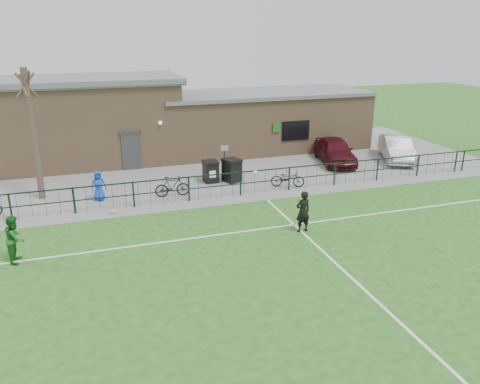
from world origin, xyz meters
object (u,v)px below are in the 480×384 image
object	(u,v)px
wheelie_bin_left	(211,172)
sign_post	(224,162)
car_silver	(396,148)
bare_tree	(33,136)
wheelie_bin_right	(232,171)
bicycle_e	(288,178)
spectator_child	(98,186)
car_maroon	(335,151)
bicycle_d	(172,186)
outfield_player	(15,239)
ball_ground	(113,212)

from	to	relation	value
wheelie_bin_left	sign_post	bearing A→B (deg)	-6.20
car_silver	bare_tree	bearing A→B (deg)	-154.17
bare_tree	car_silver	distance (m)	20.01
wheelie_bin_right	bicycle_e	world-z (taller)	wheelie_bin_right
bare_tree	wheelie_bin_left	distance (m)	8.53
bare_tree	wheelie_bin_right	bearing A→B (deg)	-1.87
spectator_child	wheelie_bin_right	bearing A→B (deg)	-2.11
car_maroon	bicycle_d	xyz separation A→B (m)	(-10.17, -2.86, -0.25)
bare_tree	car_silver	size ratio (longest dim) A/B	1.38
outfield_player	spectator_child	bearing A→B (deg)	-22.65
wheelie_bin_right	sign_post	world-z (taller)	sign_post
car_silver	bicycle_e	bearing A→B (deg)	-138.16
wheelie_bin_left	car_maroon	xyz separation A→B (m)	(7.88, 1.24, 0.23)
ball_ground	sign_post	bearing A→B (deg)	26.74
wheelie_bin_right	outfield_player	xyz separation A→B (m)	(-9.57, -6.11, 0.26)
outfield_player	wheelie_bin_left	bearing A→B (deg)	-47.02
car_silver	spectator_child	world-z (taller)	car_silver
car_silver	bicycle_d	xyz separation A→B (m)	(-13.99, -2.27, -0.22)
car_maroon	outfield_player	world-z (taller)	outfield_player
bicycle_d	ball_ground	bearing A→B (deg)	119.67
car_maroon	car_silver	size ratio (longest dim) A/B	1.01
car_maroon	outfield_player	xyz separation A→B (m)	(-16.38, -7.62, 0.07)
wheelie_bin_left	ball_ground	distance (m)	5.97
bare_tree	car_maroon	size ratio (longest dim) A/B	1.38
car_maroon	spectator_child	size ratio (longest dim) A/B	3.07
wheelie_bin_right	bicycle_e	bearing A→B (deg)	-55.45
wheelie_bin_left	sign_post	world-z (taller)	sign_post
car_silver	car_maroon	bearing A→B (deg)	-164.71
car_maroon	wheelie_bin_left	bearing A→B (deg)	-158.43
wheelie_bin_right	ball_ground	xyz separation A→B (m)	(-6.20, -2.74, -0.46)
wheelie_bin_right	spectator_child	bearing A→B (deg)	167.35
bicycle_e	ball_ground	world-z (taller)	bicycle_e
wheelie_bin_right	outfield_player	distance (m)	11.36
wheelie_bin_left	bicycle_d	distance (m)	2.80
bicycle_d	sign_post	bearing A→B (deg)	-59.04
bicycle_d	spectator_child	xyz separation A→B (m)	(-3.32, 0.51, 0.22)
wheelie_bin_right	car_maroon	distance (m)	6.98
bare_tree	bicycle_d	distance (m)	6.59
sign_post	car_silver	distance (m)	10.99
sign_post	ball_ground	distance (m)	6.64
wheelie_bin_left	bare_tree	bearing A→B (deg)	177.44
car_maroon	ball_ground	bearing A→B (deg)	-149.31
car_silver	sign_post	bearing A→B (deg)	-152.27
bicycle_e	ball_ground	distance (m)	8.67
spectator_child	ball_ground	world-z (taller)	spectator_child
bicycle_d	wheelie_bin_right	bearing A→B (deg)	-64.46
wheelie_bin_left	sign_post	xyz separation A→B (m)	(0.74, -0.05, 0.48)
car_silver	spectator_child	size ratio (longest dim) A/B	3.06
wheelie_bin_right	car_silver	xyz separation A→B (m)	(10.63, 0.92, 0.16)
bare_tree	ball_ground	xyz separation A→B (m)	(3.03, -3.05, -2.89)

